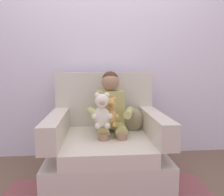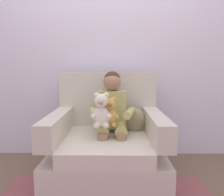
% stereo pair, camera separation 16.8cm
% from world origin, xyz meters
% --- Properties ---
extents(ground_plane, '(8.00, 8.00, 0.00)m').
position_xyz_m(ground_plane, '(0.00, 0.00, 0.00)').
color(ground_plane, brown).
extents(back_wall, '(6.00, 0.10, 2.60)m').
position_xyz_m(back_wall, '(0.00, 0.65, 1.30)').
color(back_wall, silver).
rests_on(back_wall, ground).
extents(armchair, '(1.01, 0.92, 0.98)m').
position_xyz_m(armchair, '(0.00, 0.05, 0.31)').
color(armchair, beige).
rests_on(armchair, ground).
extents(seated_child, '(0.45, 0.39, 0.82)m').
position_xyz_m(seated_child, '(0.05, 0.07, 0.63)').
color(seated_child, tan).
rests_on(seated_child, armchair).
extents(plush_cream, '(0.18, 0.14, 0.30)m').
position_xyz_m(plush_cream, '(-0.04, -0.11, 0.67)').
color(plush_cream, silver).
rests_on(plush_cream, armchair).
extents(plush_honey, '(0.15, 0.12, 0.26)m').
position_xyz_m(plush_honey, '(0.03, -0.07, 0.65)').
color(plush_honey, gold).
rests_on(plush_honey, armchair).
extents(throw_pillow, '(0.28, 0.18, 0.26)m').
position_xyz_m(throw_pillow, '(0.25, 0.17, 0.52)').
color(throw_pillow, '#998C66').
rests_on(throw_pillow, armchair).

